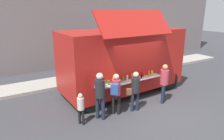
{
  "coord_description": "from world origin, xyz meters",
  "views": [
    {
      "loc": [
        -5.03,
        -5.36,
        3.78
      ],
      "look_at": [
        -0.86,
        1.75,
        1.3
      ],
      "focal_mm": 32.02,
      "sensor_mm": 36.0,
      "label": 1
    }
  ],
  "objects_px": {
    "customer_mid_with_backpack": "(116,90)",
    "child_near_queue": "(81,106)",
    "food_truck_main": "(123,59)",
    "customer_front_ordering": "(135,88)",
    "customer_rear_waiting": "(100,92)",
    "customer_extra_browsing": "(164,80)",
    "trash_bin": "(153,62)"
  },
  "relations": [
    {
      "from": "trash_bin",
      "to": "customer_rear_waiting",
      "type": "bearing_deg",
      "value": -146.27
    },
    {
      "from": "customer_mid_with_backpack",
      "to": "child_near_queue",
      "type": "relative_size",
      "value": 1.4
    },
    {
      "from": "trash_bin",
      "to": "customer_extra_browsing",
      "type": "relative_size",
      "value": 0.55
    },
    {
      "from": "customer_mid_with_backpack",
      "to": "customer_extra_browsing",
      "type": "height_order",
      "value": "customer_extra_browsing"
    },
    {
      "from": "child_near_queue",
      "to": "customer_mid_with_backpack",
      "type": "bearing_deg",
      "value": -32.8
    },
    {
      "from": "food_truck_main",
      "to": "customer_extra_browsing",
      "type": "xyz_separation_m",
      "value": [
        0.83,
        -1.87,
        -0.61
      ]
    },
    {
      "from": "customer_front_ordering",
      "to": "customer_rear_waiting",
      "type": "relative_size",
      "value": 0.91
    },
    {
      "from": "customer_mid_with_backpack",
      "to": "customer_rear_waiting",
      "type": "relative_size",
      "value": 0.91
    },
    {
      "from": "customer_rear_waiting",
      "to": "trash_bin",
      "type": "bearing_deg",
      "value": -1.1
    },
    {
      "from": "customer_mid_with_backpack",
      "to": "customer_rear_waiting",
      "type": "xyz_separation_m",
      "value": [
        -0.65,
        0.01,
        0.07
      ]
    },
    {
      "from": "customer_mid_with_backpack",
      "to": "customer_extra_browsing",
      "type": "distance_m",
      "value": 2.27
    },
    {
      "from": "food_truck_main",
      "to": "customer_mid_with_backpack",
      "type": "xyz_separation_m",
      "value": [
        -1.44,
        -1.74,
        -0.63
      ]
    },
    {
      "from": "trash_bin",
      "to": "customer_front_ordering",
      "type": "relative_size",
      "value": 0.58
    },
    {
      "from": "trash_bin",
      "to": "child_near_queue",
      "type": "xyz_separation_m",
      "value": [
        -6.79,
        -4.04,
        0.22
      ]
    },
    {
      "from": "customer_front_ordering",
      "to": "customer_mid_with_backpack",
      "type": "bearing_deg",
      "value": 94.92
    },
    {
      "from": "customer_front_ordering",
      "to": "customer_extra_browsing",
      "type": "bearing_deg",
      "value": -76.35
    },
    {
      "from": "customer_mid_with_backpack",
      "to": "child_near_queue",
      "type": "xyz_separation_m",
      "value": [
        -1.37,
        0.03,
        -0.29
      ]
    },
    {
      "from": "customer_mid_with_backpack",
      "to": "child_near_queue",
      "type": "height_order",
      "value": "customer_mid_with_backpack"
    },
    {
      "from": "trash_bin",
      "to": "child_near_queue",
      "type": "height_order",
      "value": "child_near_queue"
    },
    {
      "from": "food_truck_main",
      "to": "child_near_queue",
      "type": "relative_size",
      "value": 5.03
    },
    {
      "from": "food_truck_main",
      "to": "customer_front_ordering",
      "type": "xyz_separation_m",
      "value": [
        -0.66,
        -1.86,
        -0.67
      ]
    },
    {
      "from": "child_near_queue",
      "to": "food_truck_main",
      "type": "bearing_deg",
      "value": -0.37
    },
    {
      "from": "customer_front_ordering",
      "to": "customer_mid_with_backpack",
      "type": "relative_size",
      "value": 1.0
    },
    {
      "from": "food_truck_main",
      "to": "customer_extra_browsing",
      "type": "height_order",
      "value": "food_truck_main"
    },
    {
      "from": "customer_extra_browsing",
      "to": "food_truck_main",
      "type": "bearing_deg",
      "value": -13.59
    },
    {
      "from": "trash_bin",
      "to": "customer_mid_with_backpack",
      "type": "xyz_separation_m",
      "value": [
        -5.42,
        -4.06,
        0.51
      ]
    },
    {
      "from": "trash_bin",
      "to": "customer_extra_browsing",
      "type": "xyz_separation_m",
      "value": [
        -3.16,
        -4.19,
        0.54
      ]
    },
    {
      "from": "customer_extra_browsing",
      "to": "child_near_queue",
      "type": "xyz_separation_m",
      "value": [
        -3.64,
        0.16,
        -0.32
      ]
    },
    {
      "from": "customer_rear_waiting",
      "to": "customer_extra_browsing",
      "type": "distance_m",
      "value": 2.91
    },
    {
      "from": "customer_front_ordering",
      "to": "customer_extra_browsing",
      "type": "relative_size",
      "value": 0.95
    },
    {
      "from": "food_truck_main",
      "to": "child_near_queue",
      "type": "xyz_separation_m",
      "value": [
        -2.81,
        -1.71,
        -0.93
      ]
    },
    {
      "from": "customer_front_ordering",
      "to": "customer_mid_with_backpack",
      "type": "xyz_separation_m",
      "value": [
        -0.77,
        0.12,
        0.03
      ]
    }
  ]
}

